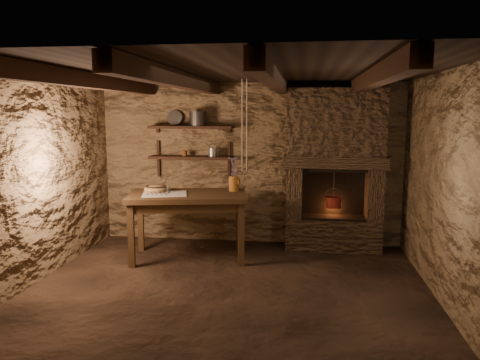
# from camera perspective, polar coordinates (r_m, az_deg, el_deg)

# --- Properties ---
(floor) EXTENTS (4.50, 4.50, 0.00)m
(floor) POSITION_cam_1_polar(r_m,az_deg,el_deg) (5.39, -1.48, -13.18)
(floor) COLOR black
(floor) RESTS_ON ground
(back_wall) EXTENTS (4.50, 0.04, 2.40)m
(back_wall) POSITION_cam_1_polar(r_m,az_deg,el_deg) (7.04, 1.12, 2.00)
(back_wall) COLOR brown
(back_wall) RESTS_ON floor
(front_wall) EXTENTS (4.50, 0.04, 2.40)m
(front_wall) POSITION_cam_1_polar(r_m,az_deg,el_deg) (3.16, -7.47, -6.03)
(front_wall) COLOR brown
(front_wall) RESTS_ON floor
(left_wall) EXTENTS (0.04, 4.00, 2.40)m
(left_wall) POSITION_cam_1_polar(r_m,az_deg,el_deg) (5.88, -23.73, 0.02)
(left_wall) COLOR brown
(left_wall) RESTS_ON floor
(right_wall) EXTENTS (0.04, 4.00, 2.40)m
(right_wall) POSITION_cam_1_polar(r_m,az_deg,el_deg) (5.21, 23.69, -0.96)
(right_wall) COLOR brown
(right_wall) RESTS_ON floor
(ceiling) EXTENTS (4.50, 4.00, 0.04)m
(ceiling) POSITION_cam_1_polar(r_m,az_deg,el_deg) (5.03, -1.59, 13.14)
(ceiling) COLOR black
(ceiling) RESTS_ON back_wall
(beam_far_left) EXTENTS (0.14, 3.95, 0.16)m
(beam_far_left) POSITION_cam_1_polar(r_m,az_deg,el_deg) (5.48, -17.59, 11.43)
(beam_far_left) COLOR black
(beam_far_left) RESTS_ON ceiling
(beam_mid_left) EXTENTS (0.14, 3.95, 0.16)m
(beam_mid_left) POSITION_cam_1_polar(r_m,az_deg,el_deg) (5.13, -7.22, 11.98)
(beam_mid_left) COLOR black
(beam_mid_left) RESTS_ON ceiling
(beam_mid_right) EXTENTS (0.14, 3.95, 0.16)m
(beam_mid_right) POSITION_cam_1_polar(r_m,az_deg,el_deg) (4.97, 4.24, 12.14)
(beam_mid_right) COLOR black
(beam_mid_right) RESTS_ON ceiling
(beam_far_right) EXTENTS (0.14, 3.95, 0.16)m
(beam_far_right) POSITION_cam_1_polar(r_m,az_deg,el_deg) (5.01, 15.99, 11.82)
(beam_far_right) COLOR black
(beam_far_right) RESTS_ON ceiling
(shelf_lower) EXTENTS (1.25, 0.30, 0.04)m
(shelf_lower) POSITION_cam_1_polar(r_m,az_deg,el_deg) (7.02, -5.94, 2.76)
(shelf_lower) COLOR black
(shelf_lower) RESTS_ON back_wall
(shelf_upper) EXTENTS (1.25, 0.30, 0.04)m
(shelf_upper) POSITION_cam_1_polar(r_m,az_deg,el_deg) (7.00, -6.00, 6.43)
(shelf_upper) COLOR black
(shelf_upper) RESTS_ON back_wall
(hearth) EXTENTS (1.43, 0.51, 2.30)m
(hearth) POSITION_cam_1_polar(r_m,az_deg,el_deg) (6.77, 11.45, 1.81)
(hearth) COLOR #38281C
(hearth) RESTS_ON floor
(work_table) EXTENTS (1.69, 1.16, 0.89)m
(work_table) POSITION_cam_1_polar(r_m,az_deg,el_deg) (6.39, -6.33, -5.27)
(work_table) COLOR #362312
(work_table) RESTS_ON floor
(linen_cloth) EXTENTS (0.67, 0.60, 0.01)m
(linen_cloth) POSITION_cam_1_polar(r_m,az_deg,el_deg) (6.29, -9.17, -1.69)
(linen_cloth) COLOR white
(linen_cloth) RESTS_ON work_table
(pewter_cutlery_row) EXTENTS (0.51, 0.30, 0.01)m
(pewter_cutlery_row) POSITION_cam_1_polar(r_m,az_deg,el_deg) (6.27, -9.22, -1.63)
(pewter_cutlery_row) COLOR gray
(pewter_cutlery_row) RESTS_ON linen_cloth
(drinking_glasses) EXTENTS (0.19, 0.06, 0.07)m
(drinking_glasses) POSITION_cam_1_polar(r_m,az_deg,el_deg) (6.38, -8.73, -1.16)
(drinking_glasses) COLOR white
(drinking_glasses) RESTS_ON linen_cloth
(stoneware_jug) EXTENTS (0.16, 0.15, 0.48)m
(stoneware_jug) POSITION_cam_1_polar(r_m,az_deg,el_deg) (6.44, -0.76, 0.45)
(stoneware_jug) COLOR #AD6721
(stoneware_jug) RESTS_ON work_table
(wooden_bowl) EXTENTS (0.40, 0.40, 0.11)m
(wooden_bowl) POSITION_cam_1_polar(r_m,az_deg,el_deg) (6.50, -10.20, -1.08)
(wooden_bowl) COLOR olive
(wooden_bowl) RESTS_ON work_table
(iron_stockpot) EXTENTS (0.33, 0.33, 0.19)m
(iron_stockpot) POSITION_cam_1_polar(r_m,az_deg,el_deg) (6.97, -5.13, 7.38)
(iron_stockpot) COLOR #2A2825
(iron_stockpot) RESTS_ON shelf_upper
(tin_pan) EXTENTS (0.23, 0.10, 0.23)m
(tin_pan) POSITION_cam_1_polar(r_m,az_deg,el_deg) (7.16, -7.95, 7.52)
(tin_pan) COLOR gray
(tin_pan) RESTS_ON shelf_upper
(small_kettle) EXTENTS (0.20, 0.16, 0.19)m
(small_kettle) POSITION_cam_1_polar(r_m,az_deg,el_deg) (6.95, -3.31, 3.40)
(small_kettle) COLOR gray
(small_kettle) RESTS_ON shelf_lower
(rusty_tin) EXTENTS (0.09, 0.09, 0.08)m
(rusty_tin) POSITION_cam_1_polar(r_m,az_deg,el_deg) (7.04, -6.79, 3.25)
(rusty_tin) COLOR #613113
(rusty_tin) RESTS_ON shelf_lower
(red_pot) EXTENTS (0.28, 0.28, 0.54)m
(red_pot) POSITION_cam_1_polar(r_m,az_deg,el_deg) (6.80, 11.31, -2.60)
(red_pot) COLOR maroon
(red_pot) RESTS_ON hearth
(hanging_ropes) EXTENTS (0.08, 0.08, 1.20)m
(hanging_ropes) POSITION_cam_1_polar(r_m,az_deg,el_deg) (6.05, 0.54, 6.65)
(hanging_ropes) COLOR beige
(hanging_ropes) RESTS_ON ceiling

